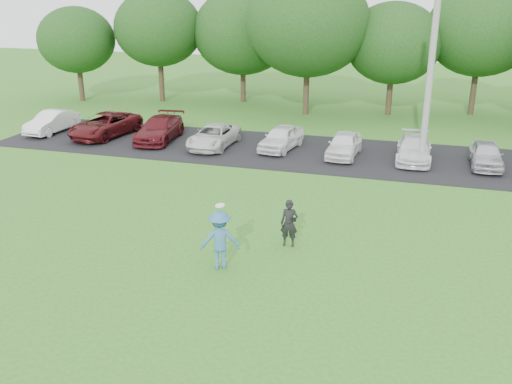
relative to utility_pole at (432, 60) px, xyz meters
The scene contains 7 objects.
ground 14.05m from the utility_pole, 113.07° to the right, with size 100.00×100.00×0.00m, color #376B1E.
parking_lot 7.03m from the utility_pole, behind, with size 32.00×6.50×0.03m, color black.
utility_pole is the anchor object (origin of this frame).
frisbee_player 13.41m from the utility_pole, 114.82° to the right, with size 1.30×1.03×1.97m.
camera_bystander 11.13m from the utility_pole, 111.59° to the right, with size 0.57×0.43×1.51m.
parked_cars 7.58m from the utility_pole, behind, with size 30.34×4.72×1.24m.
tree_row 11.20m from the utility_pole, 109.18° to the left, with size 42.39×9.85×8.64m.
Camera 1 is at (4.90, -13.35, 7.71)m, focal length 40.00 mm.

